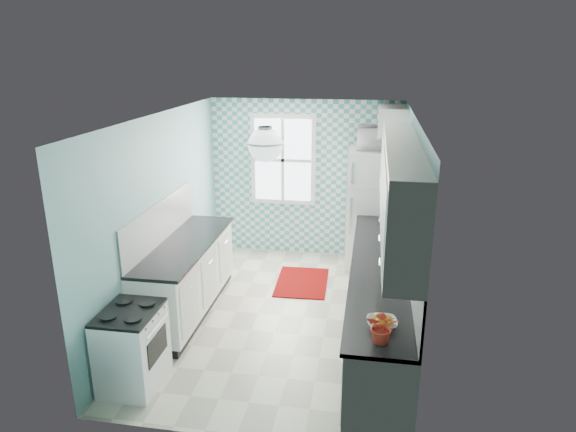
% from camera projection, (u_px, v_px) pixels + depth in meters
% --- Properties ---
extents(floor, '(3.00, 4.40, 0.02)m').
position_uv_depth(floor, '(281.00, 316.00, 6.52)').
color(floor, beige).
rests_on(floor, ground).
extents(ceiling, '(3.00, 4.40, 0.02)m').
position_uv_depth(ceiling, '(280.00, 116.00, 5.74)').
color(ceiling, white).
rests_on(ceiling, wall_back).
extents(wall_back, '(3.00, 0.02, 2.50)m').
position_uv_depth(wall_back, '(305.00, 179.00, 8.20)').
color(wall_back, '#72A9A7').
rests_on(wall_back, floor).
extents(wall_front, '(3.00, 0.02, 2.50)m').
position_uv_depth(wall_front, '(231.00, 310.00, 4.06)').
color(wall_front, '#72A9A7').
rests_on(wall_front, floor).
extents(wall_left, '(0.02, 4.40, 2.50)m').
position_uv_depth(wall_left, '(161.00, 216.00, 6.37)').
color(wall_left, '#72A9A7').
rests_on(wall_left, floor).
extents(wall_right, '(0.02, 4.40, 2.50)m').
position_uv_depth(wall_right, '(410.00, 229.00, 5.89)').
color(wall_right, '#72A9A7').
rests_on(wall_right, floor).
extents(accent_wall, '(3.00, 0.01, 2.50)m').
position_uv_depth(accent_wall, '(305.00, 179.00, 8.18)').
color(accent_wall, teal).
rests_on(accent_wall, wall_back).
extents(window, '(1.04, 0.05, 1.44)m').
position_uv_depth(window, '(283.00, 160.00, 8.12)').
color(window, white).
rests_on(window, wall_back).
extents(backsplash_right, '(0.02, 3.60, 0.51)m').
position_uv_depth(backsplash_right, '(409.00, 246.00, 5.54)').
color(backsplash_right, white).
rests_on(backsplash_right, wall_right).
extents(backsplash_left, '(0.02, 2.15, 0.51)m').
position_uv_depth(backsplash_left, '(161.00, 222.00, 6.31)').
color(backsplash_left, white).
rests_on(backsplash_left, wall_left).
extents(upper_cabinets_right, '(0.33, 3.20, 0.90)m').
position_uv_depth(upper_cabinets_right, '(400.00, 187.00, 5.16)').
color(upper_cabinets_right, white).
rests_on(upper_cabinets_right, wall_right).
extents(upper_cabinet_fridge, '(0.40, 0.74, 0.40)m').
position_uv_depth(upper_cabinet_fridge, '(392.00, 120.00, 7.33)').
color(upper_cabinet_fridge, white).
rests_on(upper_cabinet_fridge, wall_right).
extents(ceiling_light, '(0.34, 0.34, 0.35)m').
position_uv_depth(ceiling_light, '(265.00, 145.00, 5.05)').
color(ceiling_light, silver).
rests_on(ceiling_light, ceiling).
extents(base_cabinets_right, '(0.60, 3.60, 0.90)m').
position_uv_depth(base_cabinets_right, '(378.00, 306.00, 5.81)').
color(base_cabinets_right, white).
rests_on(base_cabinets_right, floor).
extents(countertop_right, '(0.63, 3.60, 0.04)m').
position_uv_depth(countertop_right, '(379.00, 267.00, 5.67)').
color(countertop_right, black).
rests_on(countertop_right, base_cabinets_right).
extents(base_cabinets_left, '(0.60, 2.15, 0.90)m').
position_uv_depth(base_cabinets_left, '(187.00, 279.00, 6.50)').
color(base_cabinets_left, white).
rests_on(base_cabinets_left, floor).
extents(countertop_left, '(0.63, 2.15, 0.04)m').
position_uv_depth(countertop_left, '(185.00, 244.00, 6.35)').
color(countertop_left, black).
rests_on(countertop_left, base_cabinets_left).
extents(fridge, '(0.80, 0.79, 1.83)m').
position_uv_depth(fridge, '(374.00, 209.00, 7.76)').
color(fridge, white).
rests_on(fridge, floor).
extents(stove, '(0.53, 0.67, 0.80)m').
position_uv_depth(stove, '(132.00, 347.00, 5.06)').
color(stove, white).
rests_on(stove, floor).
extents(sink, '(0.53, 0.44, 0.53)m').
position_uv_depth(sink, '(381.00, 233.00, 6.69)').
color(sink, silver).
rests_on(sink, countertop_right).
extents(rug, '(0.76, 1.05, 0.02)m').
position_uv_depth(rug, '(302.00, 282.00, 7.42)').
color(rug, maroon).
rests_on(rug, floor).
extents(dish_towel, '(0.11, 0.24, 0.37)m').
position_uv_depth(dish_towel, '(355.00, 263.00, 6.91)').
color(dish_towel, '#599D8D').
rests_on(dish_towel, base_cabinets_right).
extents(fruit_bowl, '(0.29, 0.29, 0.07)m').
position_uv_depth(fruit_bowl, '(382.00, 323.00, 4.41)').
color(fruit_bowl, silver).
rests_on(fruit_bowl, countertop_right).
extents(potted_plant, '(0.29, 0.26, 0.29)m').
position_uv_depth(potted_plant, '(383.00, 327.00, 4.14)').
color(potted_plant, red).
rests_on(potted_plant, countertop_right).
extents(soap_bottle, '(0.11, 0.11, 0.22)m').
position_uv_depth(soap_bottle, '(385.00, 221.00, 6.79)').
color(soap_bottle, '#9EBCC5').
rests_on(soap_bottle, countertop_right).
extents(microwave, '(0.60, 0.42, 0.33)m').
position_uv_depth(microwave, '(378.00, 138.00, 7.42)').
color(microwave, white).
rests_on(microwave, fridge).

